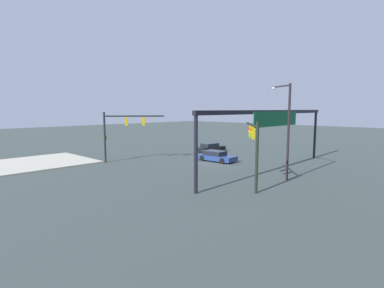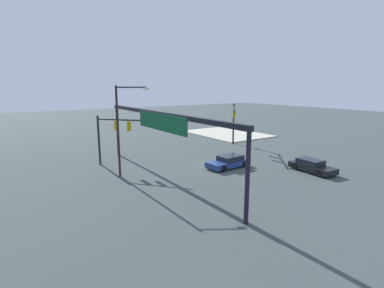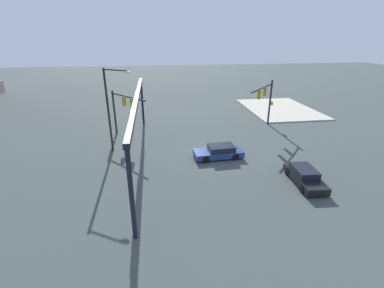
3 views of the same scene
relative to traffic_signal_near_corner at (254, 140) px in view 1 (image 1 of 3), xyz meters
name	(u,v)px [view 1 (image 1 of 3)]	position (x,y,z in m)	size (l,w,h in m)	color
ground_plane	(216,162)	(-6.47, -8.83, -3.65)	(167.20, 167.20, 0.00)	#3F4B48
sidewalk_corner	(24,164)	(9.13, -22.96, -3.57)	(13.61, 9.88, 0.15)	beige
traffic_signal_near_corner	(254,140)	(0.00, 0.00, 0.00)	(4.55, 3.90, 5.14)	black
traffic_signal_opposite_side	(121,127)	(0.73, -16.96, 0.31)	(5.18, 4.86, 5.70)	black
streetlamp_curved_arm	(286,124)	(-4.19, 0.53, 1.13)	(1.73, 2.65, 8.13)	black
overhead_sign_gantry	(273,119)	(-6.58, -2.02, 1.39)	(21.86, 0.43, 5.92)	black
sedan_car_approaching	(216,156)	(-7.11, -9.41, -3.07)	(2.17, 4.67, 1.21)	navy
sedan_car_waiting_far	(211,148)	(-12.73, -14.96, -3.07)	(4.52, 2.06, 1.21)	black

